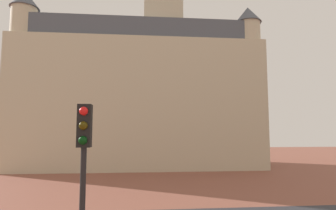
% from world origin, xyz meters
% --- Properties ---
extents(landmark_building, '(29.49, 10.55, 30.42)m').
position_xyz_m(landmark_building, '(-0.96, 31.90, 9.36)').
color(landmark_building, beige).
rests_on(landmark_building, ground_plane).
extents(traffic_light_pole, '(0.28, 0.34, 4.95)m').
position_xyz_m(traffic_light_pole, '(-2.09, 3.11, 3.44)').
color(traffic_light_pole, black).
rests_on(traffic_light_pole, ground_plane).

